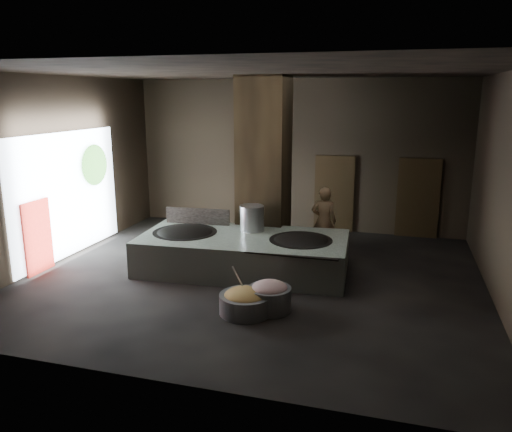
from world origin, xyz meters
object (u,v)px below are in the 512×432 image
(wok_left, at_px, (185,235))
(veg_basin, at_px, (246,304))
(stock_pot, at_px, (252,218))
(meat_basin, at_px, (270,299))
(hearth_platform, at_px, (243,253))
(wok_right, at_px, (301,244))
(cook, at_px, (324,221))

(wok_left, bearing_deg, veg_basin, -45.08)
(stock_pot, xyz_separation_m, meat_basin, (1.11, -2.56, -0.90))
(hearth_platform, bearing_deg, wok_left, 178.43)
(hearth_platform, xyz_separation_m, wok_right, (1.35, 0.05, 0.33))
(wok_left, xyz_separation_m, stock_pot, (1.50, 0.60, 0.38))
(meat_basin, bearing_deg, wok_left, 143.04)
(veg_basin, xyz_separation_m, meat_basin, (0.40, 0.25, 0.04))
(wok_left, distance_m, wok_right, 2.80)
(veg_basin, distance_m, meat_basin, 0.48)
(stock_pot, relative_size, veg_basin, 0.62)
(wok_left, bearing_deg, stock_pot, 21.80)
(wok_left, relative_size, wok_right, 1.07)
(wok_left, distance_m, veg_basin, 3.17)
(wok_right, xyz_separation_m, veg_basin, (-0.59, -2.31, -0.56))
(wok_right, bearing_deg, veg_basin, -104.43)
(hearth_platform, distance_m, wok_left, 1.49)
(hearth_platform, distance_m, cook, 2.43)
(wok_left, distance_m, meat_basin, 3.31)
(wok_left, height_order, stock_pot, stock_pot)
(hearth_platform, distance_m, wok_right, 1.39)
(wok_left, distance_m, stock_pot, 1.66)
(veg_basin, height_order, meat_basin, meat_basin)
(hearth_platform, xyz_separation_m, wok_left, (-1.45, -0.05, 0.33))
(hearth_platform, distance_m, meat_basin, 2.33)
(stock_pot, bearing_deg, wok_right, -21.04)
(wok_left, bearing_deg, meat_basin, -36.96)
(cook, xyz_separation_m, veg_basin, (-0.86, -4.01, -0.70))
(wok_right, distance_m, stock_pot, 1.44)
(wok_right, relative_size, stock_pot, 2.25)
(hearth_platform, relative_size, cook, 2.71)
(hearth_platform, height_order, veg_basin, hearth_platform)
(wok_right, bearing_deg, meat_basin, -95.31)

